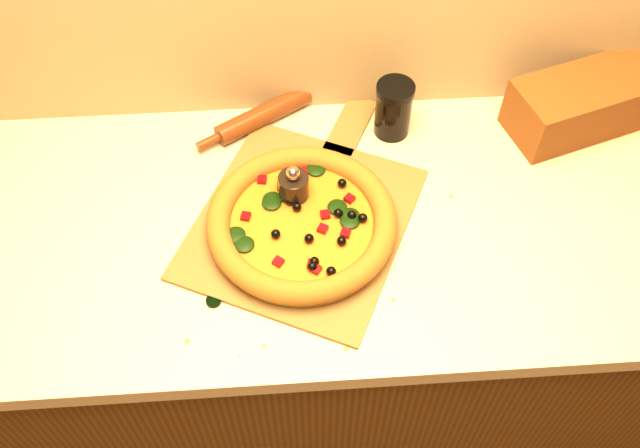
{
  "coord_description": "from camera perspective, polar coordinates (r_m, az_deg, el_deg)",
  "views": [
    {
      "loc": [
        -0.03,
        0.59,
        2.05
      ],
      "look_at": [
        0.03,
        1.38,
        0.96
      ],
      "focal_mm": 40.0,
      "sensor_mm": 36.0,
      "label": 1
    }
  ],
  "objects": [
    {
      "name": "cabinet",
      "position": [
        1.82,
        -0.92,
        -8.58
      ],
      "size": [
        2.8,
        0.65,
        0.86
      ],
      "primitive_type": "cube",
      "color": "#452B0E",
      "rests_on": "ground"
    },
    {
      "name": "pizza_peel",
      "position": [
        1.42,
        -1.21,
        0.63
      ],
      "size": [
        0.54,
        0.63,
        0.01
      ],
      "rotation": [
        0.0,
        0.0,
        -0.44
      ],
      "color": "brown",
      "rests_on": "countertop"
    },
    {
      "name": "bread_bag",
      "position": [
        1.69,
        22.08,
        9.5
      ],
      "size": [
        0.46,
        0.27,
        0.12
      ],
      "primitive_type": "cube",
      "rotation": [
        0.0,
        0.0,
        0.31
      ],
      "color": "brown",
      "rests_on": "countertop"
    },
    {
      "name": "pizza",
      "position": [
        1.38,
        -1.46,
        0.12
      ],
      "size": [
        0.37,
        0.37,
        0.05
      ],
      "color": "#AB6F2A",
      "rests_on": "pizza_peel"
    },
    {
      "name": "dark_jar",
      "position": [
        1.54,
        5.9,
        9.14
      ],
      "size": [
        0.08,
        0.08,
        0.13
      ],
      "color": "black",
      "rests_on": "countertop"
    },
    {
      "name": "rolling_pin",
      "position": [
        1.59,
        -4.53,
        8.71
      ],
      "size": [
        0.29,
        0.19,
        0.05
      ],
      "rotation": [
        0.0,
        0.0,
        0.54
      ],
      "color": "#5E2610",
      "rests_on": "countertop"
    },
    {
      "name": "bottle_cap",
      "position": [
        1.33,
        -8.51,
        -6.11
      ],
      "size": [
        0.04,
        0.04,
        0.01
      ],
      "primitive_type": "cylinder",
      "rotation": [
        0.0,
        0.0,
        -0.4
      ],
      "color": "black",
      "rests_on": "countertop"
    },
    {
      "name": "pepper_grinder",
      "position": [
        1.41,
        -2.1,
        2.69
      ],
      "size": [
        0.06,
        0.06,
        0.11
      ],
      "color": "black",
      "rests_on": "countertop"
    },
    {
      "name": "countertop",
      "position": [
        1.44,
        -1.16,
        -0.31
      ],
      "size": [
        2.84,
        0.68,
        0.04
      ],
      "primitive_type": "cube",
      "color": "beige",
      "rests_on": "cabinet"
    }
  ]
}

